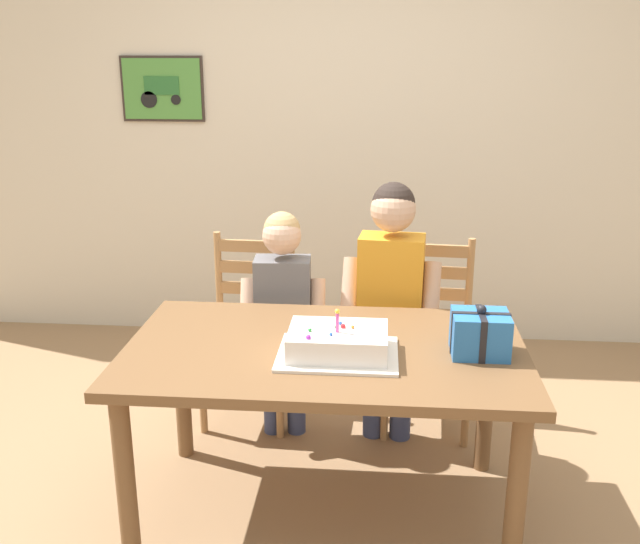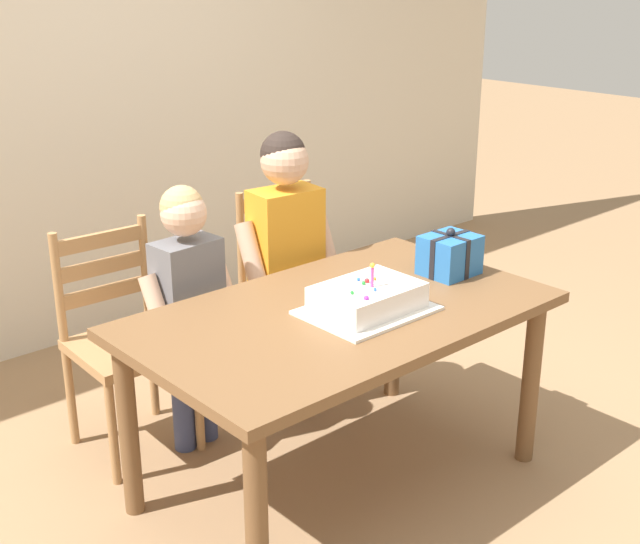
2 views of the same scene
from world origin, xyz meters
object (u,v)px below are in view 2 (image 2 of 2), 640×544
at_px(chair_left, 124,340).
at_px(birthday_cake, 367,299).
at_px(dining_table, 341,333).
at_px(chair_right, 294,287).
at_px(child_older, 286,246).
at_px(child_younger, 188,294).
at_px(gift_box_red_large, 450,255).

bearing_deg(chair_left, birthday_cake, -60.57).
distance_m(dining_table, chair_left, 0.93).
bearing_deg(chair_right, chair_left, 180.00).
bearing_deg(child_older, chair_right, 43.59).
xyz_separation_m(birthday_cake, child_younger, (-0.30, 0.69, -0.10)).
relative_size(gift_box_red_large, child_younger, 0.19).
xyz_separation_m(dining_table, child_younger, (-0.25, 0.61, 0.04)).
bearing_deg(child_older, child_younger, 179.96).
bearing_deg(chair_right, child_older, -136.41).
bearing_deg(gift_box_red_large, birthday_cake, -173.05).
xyz_separation_m(dining_table, chair_left, (-0.44, 0.80, -0.17)).
distance_m(dining_table, child_younger, 0.66).
height_order(dining_table, child_older, child_older).
height_order(chair_right, child_older, child_older).
distance_m(chair_left, child_older, 0.77).
bearing_deg(chair_left, dining_table, -61.01).
bearing_deg(child_younger, chair_left, 136.66).
bearing_deg(dining_table, birthday_cake, -56.39).
xyz_separation_m(gift_box_red_large, chair_right, (-0.13, 0.81, -0.34)).
xyz_separation_m(chair_left, chair_right, (0.89, -0.00, 0.00)).
distance_m(dining_table, birthday_cake, 0.17).
bearing_deg(child_younger, child_older, -0.04).
distance_m(dining_table, child_older, 0.67).
relative_size(dining_table, birthday_cake, 3.45).
bearing_deg(birthday_cake, gift_box_red_large, 6.95).
xyz_separation_m(birthday_cake, chair_left, (-0.49, 0.88, -0.31)).
height_order(dining_table, birthday_cake, birthday_cake).
bearing_deg(chair_left, chair_right, -0.00).
relative_size(chair_left, child_younger, 0.83).
bearing_deg(birthday_cake, dining_table, 123.61).
height_order(gift_box_red_large, chair_left, chair_left).
bearing_deg(dining_table, chair_left, 118.99).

